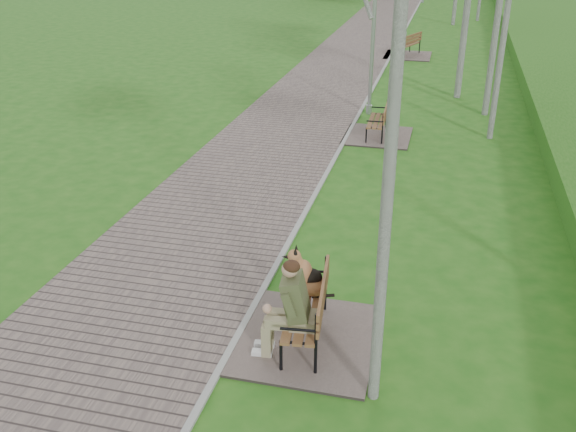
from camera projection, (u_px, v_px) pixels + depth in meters
name	position (u px, v px, depth m)	size (l,w,h in m)	color
ground	(322.00, 182.00, 14.63)	(120.00, 120.00, 0.00)	#215E16
walkway	(370.00, 31.00, 33.89)	(3.50, 67.00, 0.04)	#60514E
kerb	(404.00, 32.00, 33.50)	(0.10, 67.00, 0.05)	#999993
bench_main	(300.00, 312.00, 8.96)	(1.96, 2.18, 1.71)	#60514E
bench_second	(377.00, 129.00, 17.59)	(1.79, 1.98, 1.10)	#60514E
bench_third	(407.00, 51.00, 27.79)	(1.96, 2.18, 1.20)	#60514E
lamp_post_near	(373.00, 39.00, 18.77)	(0.19, 0.19, 4.79)	#9FA2A7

